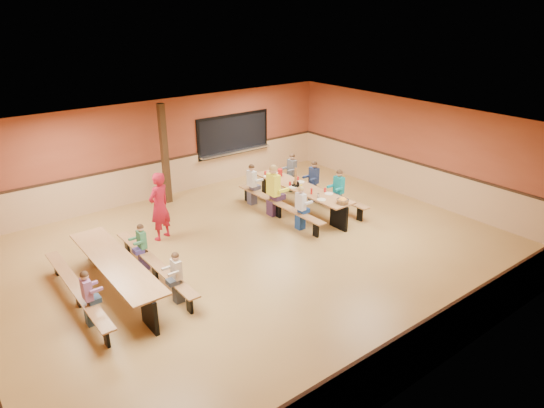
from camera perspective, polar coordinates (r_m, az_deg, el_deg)
ground at (r=11.79m, az=-1.50°, el=-5.88°), size 12.00×12.00×0.00m
room_envelope at (r=11.47m, az=-1.54°, el=-2.85°), size 12.04×10.04×3.02m
kitchen_pass_through at (r=16.45m, az=-4.54°, el=7.95°), size 2.78×0.28×1.38m
structural_post at (r=14.67m, az=-12.51°, el=5.72°), size 0.18×0.18×3.00m
cafeteria_table_main at (r=14.02m, az=3.43°, el=1.23°), size 1.91×3.70×0.74m
cafeteria_table_second at (r=10.56m, az=-17.84°, el=-7.40°), size 1.91×3.70×0.74m
seated_child_white_left at (r=12.84m, az=3.38°, el=-0.49°), size 0.36×0.29×1.19m
seated_adult_yellow at (r=13.63m, az=0.16°, el=1.56°), size 0.49×0.40×1.46m
seated_child_grey_left at (r=14.45m, az=-2.39°, el=2.29°), size 0.38×0.31×1.23m
seated_child_teal_right at (r=14.05m, az=7.83°, el=1.53°), size 0.39×0.32×1.24m
seated_child_navy_right at (r=14.76m, az=4.93°, el=2.68°), size 0.38×0.31×1.24m
seated_child_char_right at (r=15.49m, az=2.35°, el=3.70°), size 0.38×0.31×1.23m
seated_child_purple_sec at (r=9.73m, az=-20.82°, el=-10.36°), size 0.33×0.27×1.12m
seated_child_green_sec at (r=11.27m, az=-14.99°, el=-4.95°), size 0.32×0.26×1.10m
seated_child_tan_sec at (r=9.93m, az=-11.11°, el=-8.52°), size 0.32×0.26×1.10m
standing_woman at (r=12.49m, az=-13.11°, el=-0.26°), size 0.76×0.64×1.78m
punch_pitcher at (r=14.77m, az=0.94°, el=3.73°), size 0.16×0.16×0.22m
chip_bowl at (r=12.84m, az=8.31°, el=0.37°), size 0.32×0.32×0.15m
napkin_dispenser at (r=13.99m, az=2.87°, el=2.42°), size 0.10×0.14×0.13m
condiment_mustard at (r=13.65m, az=3.45°, el=1.97°), size 0.06×0.06×0.17m
condiment_ketchup at (r=13.38m, az=4.67°, el=1.51°), size 0.06×0.06×0.17m
table_paddle at (r=13.92m, az=2.80°, el=2.62°), size 0.16×0.16×0.56m
place_settings at (r=13.92m, az=3.46°, el=2.26°), size 0.65×3.30×0.11m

